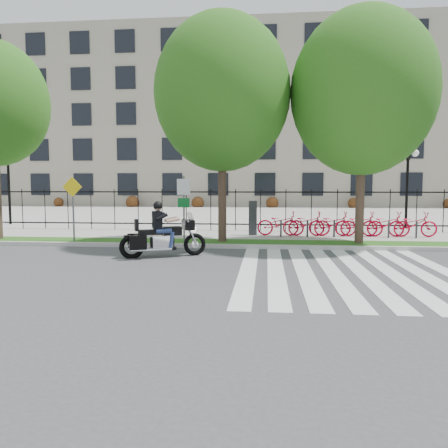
{
  "coord_description": "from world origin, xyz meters",
  "views": [
    {
      "loc": [
        2.68,
        -11.72,
        2.27
      ],
      "look_at": [
        1.25,
        3.0,
        0.99
      ],
      "focal_mm": 35.0,
      "sensor_mm": 36.0,
      "label": 1
    }
  ],
  "objects": [
    {
      "name": "curb",
      "position": [
        0.0,
        4.1,
        0.07
      ],
      "size": [
        60.0,
        0.2,
        0.15
      ],
      "primitive_type": "cube",
      "color": "#B4B0A9",
      "rests_on": "ground"
    },
    {
      "name": "motorcycle_rider",
      "position": [
        -0.62,
        1.95,
        0.72
      ],
      "size": [
        2.64,
        1.46,
        2.16
      ],
      "color": "black",
      "rests_on": "ground"
    },
    {
      "name": "street_tree_2",
      "position": [
        6.15,
        4.95,
        5.68
      ],
      "size": [
        5.25,
        5.25,
        8.56
      ],
      "color": "#37261E",
      "rests_on": "grass_verge"
    },
    {
      "name": "lamp_post_right",
      "position": [
        10.0,
        12.0,
        3.21
      ],
      "size": [
        1.06,
        0.7,
        4.25
      ],
      "color": "black",
      "rests_on": "ground"
    },
    {
      "name": "ground",
      "position": [
        0.0,
        0.0,
        0.0
      ],
      "size": [
        120.0,
        120.0,
        0.0
      ],
      "primitive_type": "plane",
      "color": "#3D3D3F",
      "rests_on": "ground"
    },
    {
      "name": "crosswalk_stripes",
      "position": [
        4.83,
        0.0,
        0.01
      ],
      "size": [
        5.7,
        8.0,
        0.01
      ],
      "primitive_type": null,
      "color": "silver",
      "rests_on": "ground"
    },
    {
      "name": "sign_pole_regulatory",
      "position": [
        -0.44,
        4.58,
        1.74
      ],
      "size": [
        0.5,
        0.09,
        2.5
      ],
      "color": "#59595B",
      "rests_on": "grass_verge"
    },
    {
      "name": "iron_fence",
      "position": [
        0.0,
        9.2,
        1.15
      ],
      "size": [
        30.0,
        0.06,
        2.0
      ],
      "primitive_type": null,
      "color": "black",
      "rests_on": "sidewalk"
    },
    {
      "name": "street_tree_1",
      "position": [
        0.99,
        4.95,
        5.76
      ],
      "size": [
        5.12,
        5.12,
        8.56
      ],
      "color": "#37261E",
      "rests_on": "grass_verge"
    },
    {
      "name": "bike_share_station",
      "position": [
        5.99,
        7.2,
        0.68
      ],
      "size": [
        7.88,
        0.89,
        1.5
      ],
      "color": "#2D2D33",
      "rests_on": "sidewalk"
    },
    {
      "name": "grass_verge",
      "position": [
        0.0,
        4.95,
        0.07
      ],
      "size": [
        60.0,
        1.5,
        0.15
      ],
      "primitive_type": "cube",
      "color": "#1B4F13",
      "rests_on": "ground"
    },
    {
      "name": "office_building",
      "position": [
        0.0,
        44.92,
        9.97
      ],
      "size": [
        60.0,
        21.9,
        20.15
      ],
      "color": "gray",
      "rests_on": "ground"
    },
    {
      "name": "plaza",
      "position": [
        0.0,
        25.0,
        0.05
      ],
      "size": [
        80.0,
        34.0,
        0.1
      ],
      "primitive_type": "cube",
      "color": "gray",
      "rests_on": "ground"
    },
    {
      "name": "lamp_post_left",
      "position": [
        -12.0,
        12.0,
        3.21
      ],
      "size": [
        1.06,
        0.7,
        4.25
      ],
      "color": "black",
      "rests_on": "ground"
    },
    {
      "name": "sidewalk",
      "position": [
        0.0,
        7.45,
        0.07
      ],
      "size": [
        60.0,
        3.5,
        0.15
      ],
      "primitive_type": "cube",
      "color": "gray",
      "rests_on": "ground"
    },
    {
      "name": "sign_pole_warning",
      "position": [
        -4.81,
        4.58,
        1.74
      ],
      "size": [
        0.78,
        0.09,
        2.49
      ],
      "color": "#59595B",
      "rests_on": "grass_verge"
    }
  ]
}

